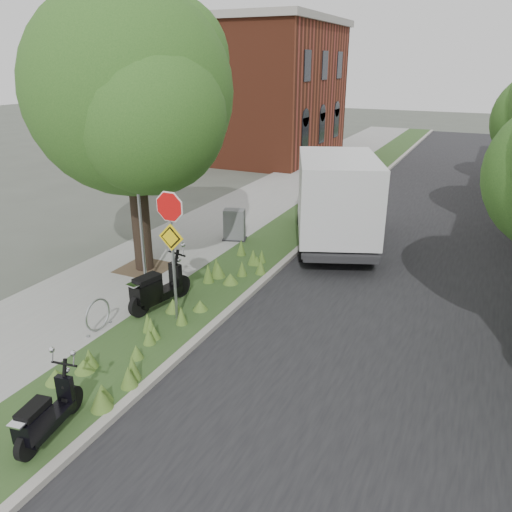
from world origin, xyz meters
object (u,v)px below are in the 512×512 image
Objects in this scene: utility_cabinet at (234,225)px; box_truck at (335,196)px; scooter_near at (154,292)px; scooter_far at (43,421)px; sign_assembly at (171,230)px.

box_truck is at bearing 21.46° from utility_cabinet.
box_truck reaches higher than scooter_near.
utility_cabinet is (-1.78, 9.95, 0.13)m from scooter_far.
scooter_near is 0.31× the size of box_truck.
sign_assembly is 1.99× the size of scooter_far.
sign_assembly is 6.05m from utility_cabinet.
scooter_far is (0.38, -4.31, -1.83)m from sign_assembly.
box_truck reaches higher than utility_cabinet.
sign_assembly is 1.93m from scooter_near.
scooter_near is 1.85× the size of utility_cabinet.
box_truck is 5.89× the size of utility_cabinet.
scooter_far is (1.15, -4.52, -0.08)m from scooter_near.
sign_assembly is at bearing -14.86° from scooter_near.
box_truck is at bearing 69.54° from scooter_near.
utility_cabinet is (-1.40, 5.63, -1.70)m from sign_assembly.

